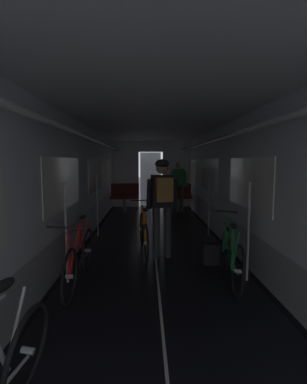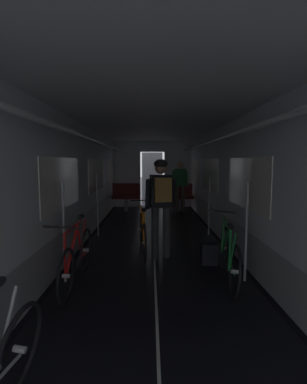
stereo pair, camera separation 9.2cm
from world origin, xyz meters
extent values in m
cube|color=black|center=(-1.41, 3.25, 0.00)|extent=(0.08, 11.50, 0.01)
cube|color=black|center=(1.41, 3.25, 0.00)|extent=(0.08, 11.50, 0.01)
cube|color=beige|center=(0.00, 3.25, 0.00)|extent=(0.03, 11.27, 0.00)
cube|color=#9EA0A5|center=(-1.51, 3.25, 0.30)|extent=(0.12, 11.50, 0.60)
cube|color=silver|center=(-1.51, 3.25, 1.53)|extent=(0.12, 11.50, 1.85)
cube|color=white|center=(-1.45, 2.67, 1.35)|extent=(0.02, 1.90, 0.80)
cube|color=white|center=(-1.45, 5.55, 1.35)|extent=(0.02, 1.90, 0.80)
cube|color=white|center=(-1.45, 8.42, 1.35)|extent=(0.02, 1.90, 0.80)
cube|color=yellow|center=(-1.45, 3.55, 1.35)|extent=(0.01, 0.20, 0.28)
cylinder|color=white|center=(-1.17, 3.25, 2.10)|extent=(0.07, 11.04, 0.07)
cylinder|color=#B7BABF|center=(-1.27, 2.10, 0.70)|extent=(0.04, 0.04, 1.40)
cylinder|color=#B7BABF|center=(-1.27, 4.70, 0.70)|extent=(0.04, 0.04, 1.40)
cube|color=#9EA0A5|center=(1.51, 3.25, 0.30)|extent=(0.12, 11.50, 0.60)
cube|color=silver|center=(1.51, 3.25, 1.53)|extent=(0.12, 11.50, 1.85)
cube|color=white|center=(1.45, 2.67, 1.35)|extent=(0.02, 1.90, 0.80)
cube|color=white|center=(1.45, 5.55, 1.35)|extent=(0.02, 1.90, 0.80)
cube|color=white|center=(1.45, 8.42, 1.35)|extent=(0.02, 1.90, 0.80)
cube|color=yellow|center=(1.45, 3.27, 1.35)|extent=(0.01, 0.20, 0.28)
cylinder|color=white|center=(1.17, 3.25, 2.10)|extent=(0.07, 11.04, 0.07)
cylinder|color=#B7BABF|center=(1.27, 2.10, 0.70)|extent=(0.04, 0.04, 1.40)
cylinder|color=#B7BABF|center=(1.27, 4.70, 0.70)|extent=(0.04, 0.04, 1.40)
cube|color=silver|center=(-0.95, 9.06, 1.23)|extent=(1.00, 0.12, 2.45)
cube|color=silver|center=(0.95, 9.06, 1.23)|extent=(1.00, 0.12, 2.45)
cube|color=silver|center=(0.00, 9.06, 2.25)|extent=(0.90, 0.12, 0.40)
cube|color=#4C4F54|center=(0.00, 9.76, 1.03)|extent=(0.81, 0.04, 2.05)
cube|color=white|center=(0.00, 3.25, 2.51)|extent=(3.14, 11.62, 0.12)
cylinder|color=gray|center=(-0.90, 8.00, 0.22)|extent=(0.12, 0.12, 0.44)
cube|color=maroon|center=(-0.90, 8.00, 0.49)|extent=(0.96, 0.44, 0.10)
cube|color=maroon|center=(-0.90, 8.19, 0.74)|extent=(0.96, 0.08, 0.40)
torus|color=gray|center=(-1.33, 8.22, 0.94)|extent=(0.14, 0.14, 0.02)
cylinder|color=gray|center=(0.90, 8.00, 0.22)|extent=(0.12, 0.12, 0.44)
cube|color=maroon|center=(0.90, 8.00, 0.49)|extent=(0.96, 0.44, 0.10)
cube|color=maroon|center=(0.90, 8.19, 0.74)|extent=(0.96, 0.08, 0.40)
torus|color=gray|center=(0.47, 8.22, 0.94)|extent=(0.14, 0.14, 0.02)
torus|color=black|center=(-1.06, 2.49, 0.33)|extent=(0.08, 0.67, 0.67)
cylinder|color=#B2B2B7|center=(-1.06, 2.49, 0.33)|extent=(0.09, 0.05, 0.06)
torus|color=black|center=(-1.07, 1.47, 0.33)|extent=(0.08, 0.67, 0.67)
cylinder|color=#B2B2B7|center=(-1.07, 1.47, 0.33)|extent=(0.09, 0.05, 0.06)
cylinder|color=red|center=(-1.08, 1.79, 0.55)|extent=(0.08, 0.54, 0.56)
cylinder|color=red|center=(-1.08, 2.20, 0.55)|extent=(0.06, 0.34, 0.55)
cylinder|color=red|center=(-1.10, 1.94, 0.82)|extent=(0.04, 0.82, 0.04)
cylinder|color=red|center=(-1.08, 2.42, 0.58)|extent=(0.05, 0.16, 0.49)
cylinder|color=red|center=(-1.06, 2.27, 0.31)|extent=(0.03, 0.45, 0.07)
cylinder|color=red|center=(-1.09, 1.50, 0.58)|extent=(0.06, 0.09, 0.49)
cylinder|color=black|center=(-1.07, 2.04, 0.29)|extent=(0.02, 0.17, 0.17)
ellipsoid|color=black|center=(-1.10, 2.37, 0.88)|extent=(0.10, 0.24, 0.06)
cylinder|color=black|center=(-1.11, 1.48, 0.92)|extent=(0.44, 0.03, 0.05)
torus|color=black|center=(-1.02, 0.11, 0.33)|extent=(0.18, 0.68, 0.67)
cylinder|color=#B2B2B7|center=(-1.02, 0.11, 0.33)|extent=(0.10, 0.06, 0.06)
cylinder|color=#ADAFB5|center=(-1.06, 0.04, 0.57)|extent=(0.11, 0.16, 0.49)
cylinder|color=#ADAFB5|center=(-1.03, -0.12, 0.31)|extent=(0.05, 0.45, 0.07)
ellipsoid|color=black|center=(-1.11, -0.01, 0.87)|extent=(0.11, 0.25, 0.07)
torus|color=black|center=(0.97, 1.59, 0.33)|extent=(0.17, 0.68, 0.67)
cylinder|color=#B2B2B7|center=(0.97, 1.59, 0.33)|extent=(0.10, 0.06, 0.06)
torus|color=black|center=(1.09, 2.60, 0.33)|extent=(0.17, 0.68, 0.67)
cylinder|color=#B2B2B7|center=(1.09, 2.60, 0.33)|extent=(0.10, 0.06, 0.06)
cylinder|color=#1E8438|center=(1.04, 2.29, 0.55)|extent=(0.06, 0.54, 0.56)
cylinder|color=#1E8438|center=(0.99, 1.88, 0.55)|extent=(0.12, 0.34, 0.55)
cylinder|color=#1E8438|center=(1.00, 2.14, 0.82)|extent=(0.13, 0.82, 0.04)
cylinder|color=#1E8438|center=(0.96, 1.66, 0.58)|extent=(0.05, 0.17, 0.49)
cylinder|color=#1E8438|center=(1.00, 1.81, 0.31)|extent=(0.08, 0.45, 0.07)
cylinder|color=#1E8438|center=(1.07, 2.58, 0.58)|extent=(0.08, 0.09, 0.49)
cylinder|color=black|center=(1.03, 2.04, 0.29)|extent=(0.05, 0.17, 0.17)
ellipsoid|color=black|center=(0.94, 1.71, 0.88)|extent=(0.12, 0.25, 0.07)
cylinder|color=black|center=(1.04, 2.60, 0.92)|extent=(0.44, 0.08, 0.06)
cylinder|color=#2D2D33|center=(0.01, 3.12, 0.45)|extent=(0.13, 0.13, 0.90)
cylinder|color=#2D2D33|center=(0.21, 3.15, 0.45)|extent=(0.13, 0.13, 0.90)
cube|color=black|center=(0.11, 3.13, 1.18)|extent=(0.39, 0.27, 0.56)
cylinder|color=black|center=(-0.11, 3.12, 1.13)|extent=(0.12, 0.21, 0.53)
cylinder|color=black|center=(0.32, 3.19, 1.13)|extent=(0.12, 0.21, 0.53)
sphere|color=#9E7051|center=(0.11, 3.13, 1.58)|extent=(0.21, 0.21, 0.21)
ellipsoid|color=black|center=(0.11, 3.13, 1.65)|extent=(0.28, 0.31, 0.16)
cube|color=olive|center=(0.14, 2.96, 1.22)|extent=(0.30, 0.20, 0.40)
torus|color=black|center=(-0.17, 2.87, 0.33)|extent=(0.09, 0.67, 0.67)
cylinder|color=#B2B2B7|center=(-0.17, 2.87, 0.33)|extent=(0.09, 0.06, 0.05)
torus|color=black|center=(-0.25, 3.89, 0.33)|extent=(0.09, 0.67, 0.67)
cylinder|color=#B2B2B7|center=(-0.25, 3.89, 0.33)|extent=(0.09, 0.06, 0.05)
cylinder|color=orange|center=(-0.23, 3.58, 0.55)|extent=(0.09, 0.54, 0.56)
cylinder|color=orange|center=(-0.19, 3.17, 0.55)|extent=(0.07, 0.34, 0.55)
cylinder|color=orange|center=(-0.21, 3.42, 0.82)|extent=(0.11, 0.82, 0.03)
cylinder|color=orange|center=(-0.17, 2.94, 0.58)|extent=(0.04, 0.16, 0.49)
cylinder|color=orange|center=(-0.19, 3.10, 0.31)|extent=(0.06, 0.45, 0.07)
cylinder|color=orange|center=(-0.25, 3.86, 0.58)|extent=(0.04, 0.09, 0.49)
cylinder|color=black|center=(-0.20, 3.32, 0.29)|extent=(0.03, 0.17, 0.17)
ellipsoid|color=black|center=(-0.18, 2.99, 0.88)|extent=(0.11, 0.25, 0.06)
cylinder|color=black|center=(-0.25, 3.88, 0.92)|extent=(0.44, 0.06, 0.02)
cylinder|color=brown|center=(1.00, 7.70, 0.45)|extent=(0.13, 0.13, 0.90)
cylinder|color=brown|center=(0.80, 7.70, 0.45)|extent=(0.13, 0.13, 0.90)
cube|color=#337F47|center=(0.90, 7.70, 1.18)|extent=(0.36, 0.22, 0.56)
cylinder|color=#337F47|center=(1.12, 7.68, 1.13)|extent=(0.09, 0.20, 0.53)
cylinder|color=#337F47|center=(0.68, 7.68, 1.13)|extent=(0.09, 0.20, 0.53)
sphere|color=tan|center=(0.90, 7.70, 1.58)|extent=(0.21, 0.21, 0.21)
cube|color=black|center=(0.90, 2.81, 0.17)|extent=(0.26, 0.20, 0.34)
camera|label=1|loc=(-0.16, -1.89, 1.69)|focal=27.40mm
camera|label=2|loc=(-0.06, -1.89, 1.69)|focal=27.40mm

